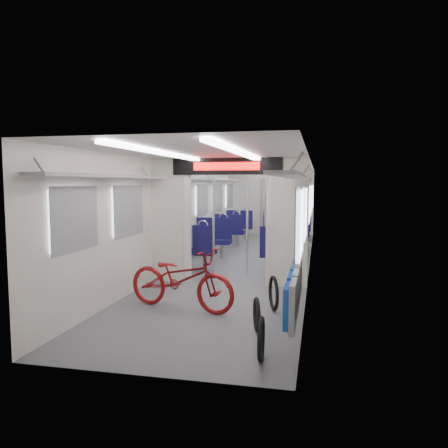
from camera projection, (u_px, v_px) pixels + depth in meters
name	position (u px, v px, depth m)	size (l,w,h in m)	color
carriage	(244.00, 199.00, 9.64)	(12.00, 12.02, 2.31)	#515456
bicycle	(181.00, 278.00, 6.38)	(0.61, 1.75, 0.92)	maroon
flip_bench	(295.00, 287.00, 5.34)	(0.12, 2.10, 0.51)	gray
bike_hoop_a	(261.00, 341.00, 4.54)	(0.47, 0.47, 0.05)	black
bike_hoop_b	(257.00, 317.00, 5.43)	(0.44, 0.44, 0.05)	black
bike_hoop_c	(274.00, 295.00, 6.34)	(0.51, 0.51, 0.05)	black
seat_bay_near_left	(204.00, 240.00, 10.03)	(0.91, 2.05, 1.09)	#100D3C
seat_bay_near_right	(286.00, 242.00, 9.66)	(0.91, 2.06, 1.10)	#100D3C
seat_bay_far_left	(234.00, 226.00, 13.60)	(0.88, 1.91, 1.05)	#100D3C
seat_bay_far_right	(294.00, 227.00, 12.96)	(0.92, 2.14, 1.12)	#100D3C
stanchion_near_left	(214.00, 218.00, 8.68)	(0.04, 0.04, 2.30)	silver
stanchion_near_right	(247.00, 218.00, 8.67)	(0.04, 0.04, 2.30)	silver
stanchion_far_left	(248.00, 209.00, 11.79)	(0.04, 0.04, 2.30)	silver
stanchion_far_right	(264.00, 210.00, 11.39)	(0.04, 0.04, 2.30)	silver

